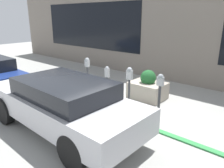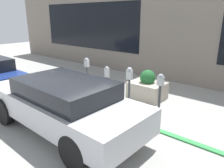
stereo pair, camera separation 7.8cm
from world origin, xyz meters
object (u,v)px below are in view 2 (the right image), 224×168
(parking_meter_nearest, at_px, (160,90))
(parking_meter_middle, at_px, (107,81))
(planter_box, at_px, (147,88))
(parked_car_middle, at_px, (62,102))
(parking_meter_fourth, at_px, (87,69))
(parking_meter_second, at_px, (129,80))

(parking_meter_nearest, height_order, parking_meter_middle, parking_meter_nearest)
(planter_box, distance_m, parked_car_middle, 3.50)
(parking_meter_nearest, distance_m, parked_car_middle, 2.68)
(parking_meter_fourth, distance_m, parked_car_middle, 2.47)
(parking_meter_nearest, relative_size, parked_car_middle, 0.29)
(parking_meter_middle, bearing_deg, parking_meter_second, -178.31)
(parking_meter_fourth, relative_size, parked_car_middle, 0.31)
(parking_meter_middle, relative_size, parked_car_middle, 0.28)
(planter_box, bearing_deg, parking_meter_nearest, 131.78)
(parking_meter_middle, height_order, planter_box, parking_meter_middle)
(parking_meter_second, relative_size, parking_meter_middle, 1.07)
(parking_meter_middle, relative_size, parking_meter_fourth, 0.90)
(parking_meter_second, xyz_separation_m, parking_meter_middle, (0.89, 0.03, -0.20))
(parking_meter_nearest, xyz_separation_m, parking_meter_middle, (1.92, 0.07, -0.12))
(parking_meter_fourth, height_order, planter_box, parking_meter_fourth)
(parking_meter_nearest, distance_m, parking_meter_second, 1.03)
(parked_car_middle, bearing_deg, parking_meter_second, -105.98)
(parking_meter_nearest, xyz_separation_m, parking_meter_second, (1.02, 0.04, 0.08))
(parking_meter_fourth, distance_m, planter_box, 2.30)
(planter_box, relative_size, parked_car_middle, 0.26)
(parking_meter_nearest, height_order, parking_meter_fourth, parking_meter_fourth)
(parking_meter_middle, xyz_separation_m, parked_car_middle, (-0.26, 2.03, -0.05))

